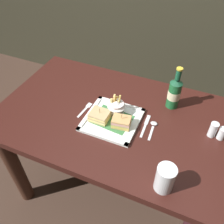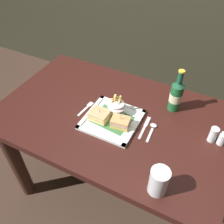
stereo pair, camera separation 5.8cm
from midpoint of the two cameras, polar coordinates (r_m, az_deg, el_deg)
ground_plane at (r=1.88m, az=-0.94°, el=-17.12°), size 6.00×6.00×0.00m
dining_table at (r=1.39m, az=-1.22°, el=-5.08°), size 1.23×0.78×0.74m
square_plate at (r=1.24m, az=-1.29°, el=-1.87°), size 0.27×0.27×0.02m
sandwich_half_left at (r=1.23m, az=-4.28°, el=-0.93°), size 0.10×0.09×0.07m
sandwich_half_right at (r=1.19m, az=0.85°, el=-2.44°), size 0.10×0.08×0.08m
fries_cup at (r=1.24m, az=-0.25°, el=1.36°), size 0.10×0.10×0.11m
beer_bottle at (r=1.30m, az=13.38°, el=4.51°), size 0.07×0.07×0.25m
water_glass at (r=0.99m, az=10.71°, el=-15.57°), size 0.08×0.08×0.13m
fork at (r=1.32m, az=-7.57°, el=0.68°), size 0.03×0.13×0.00m
knife at (r=1.23m, az=6.65°, el=-3.07°), size 0.02×0.16×0.00m
spoon at (r=1.23m, az=8.45°, el=-3.31°), size 0.03×0.13×0.01m
salt_shaker at (r=1.24m, az=21.60°, el=-4.13°), size 0.04×0.04×0.08m
pepper_shaker at (r=1.25m, az=23.42°, el=-4.87°), size 0.04×0.04×0.07m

